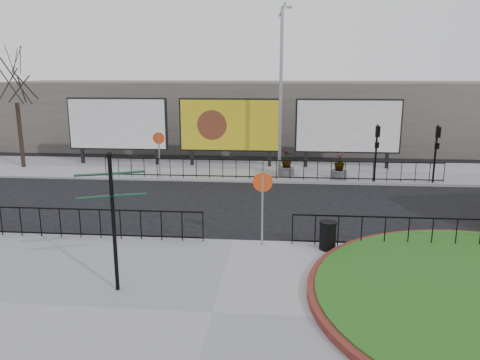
# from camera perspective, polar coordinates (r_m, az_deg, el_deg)

# --- Properties ---
(ground) EXTENTS (90.00, 90.00, 0.00)m
(ground) POSITION_cam_1_polar(r_m,az_deg,el_deg) (16.24, -0.81, -7.69)
(ground) COLOR black
(ground) RESTS_ON ground
(pavement_near) EXTENTS (30.00, 10.00, 0.12)m
(pavement_near) POSITION_cam_1_polar(r_m,az_deg,el_deg) (11.71, -3.39, -16.06)
(pavement_near) COLOR gray
(pavement_near) RESTS_ON ground
(pavement_far) EXTENTS (44.00, 6.00, 0.12)m
(pavement_far) POSITION_cam_1_polar(r_m,az_deg,el_deg) (27.74, 1.70, 1.21)
(pavement_far) COLOR gray
(pavement_far) RESTS_ON ground
(railing_near_left) EXTENTS (10.00, 0.10, 1.10)m
(railing_near_left) POSITION_cam_1_polar(r_m,az_deg,el_deg) (17.39, -21.08, -4.85)
(railing_near_left) COLOR black
(railing_near_left) RESTS_ON pavement_near
(railing_near_right) EXTENTS (9.00, 0.10, 1.10)m
(railing_near_right) POSITION_cam_1_polar(r_m,az_deg,el_deg) (16.42, 22.40, -6.00)
(railing_near_right) COLOR black
(railing_near_right) RESTS_ON pavement_near
(railing_far) EXTENTS (18.00, 0.10, 1.10)m
(railing_far) POSITION_cam_1_polar(r_m,az_deg,el_deg) (24.94, 3.64, 1.27)
(railing_far) COLOR black
(railing_far) RESTS_ON pavement_far
(speed_sign_far) EXTENTS (0.64, 0.07, 2.47)m
(speed_sign_far) POSITION_cam_1_polar(r_m,az_deg,el_deg) (25.66, -9.86, 4.26)
(speed_sign_far) COLOR gray
(speed_sign_far) RESTS_ON pavement_far
(speed_sign_near) EXTENTS (0.64, 0.07, 2.47)m
(speed_sign_near) POSITION_cam_1_polar(r_m,az_deg,el_deg) (15.22, 2.77, -1.56)
(speed_sign_near) COLOR gray
(speed_sign_near) RESTS_ON pavement_near
(billboard_left) EXTENTS (6.20, 0.31, 4.10)m
(billboard_left) POSITION_cam_1_polar(r_m,az_deg,el_deg) (29.99, -14.69, 6.59)
(billboard_left) COLOR black
(billboard_left) RESTS_ON pavement_far
(billboard_mid) EXTENTS (6.20, 0.31, 4.10)m
(billboard_mid) POSITION_cam_1_polar(r_m,az_deg,el_deg) (28.42, -1.19, 6.68)
(billboard_mid) COLOR black
(billboard_mid) RESTS_ON pavement_far
(billboard_right) EXTENTS (6.20, 0.31, 4.10)m
(billboard_right) POSITION_cam_1_polar(r_m,az_deg,el_deg) (28.53, 13.02, 6.37)
(billboard_right) COLOR black
(billboard_right) RESTS_ON pavement_far
(lamp_post) EXTENTS (0.74, 0.18, 9.23)m
(lamp_post) POSITION_cam_1_polar(r_m,az_deg,el_deg) (26.13, 5.01, 10.97)
(lamp_post) COLOR gray
(lamp_post) RESTS_ON pavement_far
(signal_pole_a) EXTENTS (0.22, 0.26, 3.00)m
(signal_pole_a) POSITION_cam_1_polar(r_m,az_deg,el_deg) (25.21, 16.32, 4.19)
(signal_pole_a) COLOR black
(signal_pole_a) RESTS_ON pavement_far
(signal_pole_b) EXTENTS (0.22, 0.26, 3.00)m
(signal_pole_b) POSITION_cam_1_polar(r_m,az_deg,el_deg) (25.97, 22.84, 3.94)
(signal_pole_b) COLOR black
(signal_pole_b) RESTS_ON pavement_far
(tree_left) EXTENTS (2.00, 2.00, 7.00)m
(tree_left) POSITION_cam_1_polar(r_m,az_deg,el_deg) (30.90, -25.48, 7.84)
(tree_left) COLOR #2D2119
(tree_left) RESTS_ON pavement_far
(building_backdrop) EXTENTS (40.00, 10.00, 5.00)m
(building_backdrop) POSITION_cam_1_polar(r_m,az_deg,el_deg) (37.29, 2.64, 8.03)
(building_backdrop) COLOR #605A54
(building_backdrop) RESTS_ON ground
(fingerpost_sign) EXTENTS (1.69, 0.88, 3.70)m
(fingerpost_sign) POSITION_cam_1_polar(r_m,az_deg,el_deg) (12.35, -15.27, -3.38)
(fingerpost_sign) COLOR black
(fingerpost_sign) RESTS_ON pavement_near
(litter_bin) EXTENTS (0.57, 0.57, 0.94)m
(litter_bin) POSITION_cam_1_polar(r_m,az_deg,el_deg) (15.48, 10.64, -6.64)
(litter_bin) COLOR black
(litter_bin) RESTS_ON pavement_near
(planter_b) EXTENTS (0.88, 0.88, 1.43)m
(planter_b) POSITION_cam_1_polar(r_m,az_deg,el_deg) (26.03, 5.67, 1.72)
(planter_b) COLOR #4C4C4F
(planter_b) RESTS_ON pavement_far
(planter_c) EXTENTS (0.85, 0.85, 1.44)m
(planter_c) POSITION_cam_1_polar(r_m,az_deg,el_deg) (25.76, 12.01, 1.45)
(planter_c) COLOR #4C4C4F
(planter_c) RESTS_ON pavement_far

